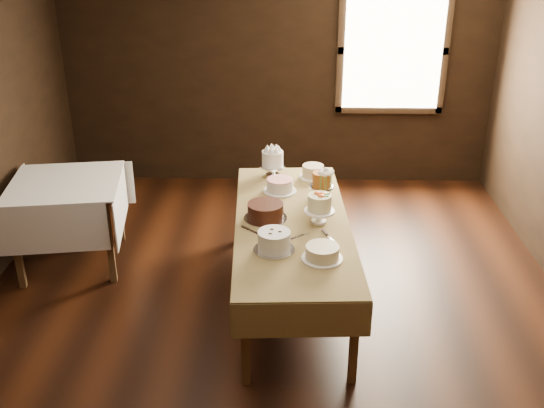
{
  "coord_description": "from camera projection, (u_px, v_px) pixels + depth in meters",
  "views": [
    {
      "loc": [
        0.11,
        -4.2,
        2.99
      ],
      "look_at": [
        0.0,
        0.2,
        0.95
      ],
      "focal_mm": 41.22,
      "sensor_mm": 36.0,
      "label": 1
    }
  ],
  "objects": [
    {
      "name": "cake_caramel",
      "position": [
        321.0,
        186.0,
        5.47
      ],
      "size": [
        0.22,
        0.22,
        0.25
      ],
      "color": "silver",
      "rests_on": "display_table"
    },
    {
      "name": "cake_meringue",
      "position": [
        273.0,
        164.0,
        5.92
      ],
      "size": [
        0.24,
        0.24,
        0.26
      ],
      "color": "silver",
      "rests_on": "display_table"
    },
    {
      "name": "cake_server_d",
      "position": [
        324.0,
        207.0,
        5.32
      ],
      "size": [
        0.15,
        0.22,
        0.01
      ],
      "primitive_type": "cube",
      "rotation": [
        0.0,
        0.0,
        1.03
      ],
      "color": "silver",
      "rests_on": "display_table"
    },
    {
      "name": "cake_server_b",
      "position": [
        331.0,
        240.0,
        4.78
      ],
      "size": [
        0.11,
        0.23,
        0.01
      ],
      "primitive_type": "cube",
      "rotation": [
        0.0,
        0.0,
        -1.19
      ],
      "color": "silver",
      "rests_on": "display_table"
    },
    {
      "name": "cake_speckled",
      "position": [
        313.0,
        172.0,
        5.9
      ],
      "size": [
        0.26,
        0.26,
        0.12
      ],
      "color": "white",
      "rests_on": "display_table"
    },
    {
      "name": "side_table",
      "position": [
        66.0,
        192.0,
        5.63
      ],
      "size": [
        1.1,
        1.1,
        0.82
      ],
      "rotation": [
        0.0,
        0.0,
        0.15
      ],
      "color": "#47311B",
      "rests_on": "ground"
    },
    {
      "name": "flower_bouquet",
      "position": [
        326.0,
        179.0,
        5.25
      ],
      "size": [
        0.14,
        0.14,
        0.2
      ],
      "primitive_type": null,
      "color": "white",
      "rests_on": "flower_vase"
    },
    {
      "name": "floor",
      "position": [
        271.0,
        320.0,
        5.07
      ],
      "size": [
        5.0,
        6.0,
        0.01
      ],
      "primitive_type": "cube",
      "color": "black",
      "rests_on": "ground"
    },
    {
      "name": "wall_back",
      "position": [
        278.0,
        67.0,
        7.2
      ],
      "size": [
        5.0,
        0.02,
        2.8
      ],
      "primitive_type": "cube",
      "color": "black",
      "rests_on": "ground"
    },
    {
      "name": "cake_chocolate",
      "position": [
        265.0,
        212.0,
        5.09
      ],
      "size": [
        0.36,
        0.36,
        0.14
      ],
      "color": "silver",
      "rests_on": "display_table"
    },
    {
      "name": "cake_cream",
      "position": [
        322.0,
        253.0,
        4.5
      ],
      "size": [
        0.33,
        0.33,
        0.11
      ],
      "color": "white",
      "rests_on": "display_table"
    },
    {
      "name": "cake_server_c",
      "position": [
        282.0,
        205.0,
        5.35
      ],
      "size": [
        0.04,
        0.24,
        0.01
      ],
      "primitive_type": "cube",
      "rotation": [
        0.0,
        0.0,
        1.65
      ],
      "color": "silver",
      "rests_on": "display_table"
    },
    {
      "name": "cake_server_a",
      "position": [
        300.0,
        236.0,
        4.84
      ],
      "size": [
        0.21,
        0.16,
        0.01
      ],
      "primitive_type": "cube",
      "rotation": [
        0.0,
        0.0,
        0.65
      ],
      "color": "silver",
      "rests_on": "display_table"
    },
    {
      "name": "display_table",
      "position": [
        292.0,
        227.0,
        5.11
      ],
      "size": [
        1.03,
        2.39,
        0.73
      ],
      "rotation": [
        0.0,
        0.0,
        0.05
      ],
      "color": "#47311B",
      "rests_on": "ground"
    },
    {
      "name": "flower_vase",
      "position": [
        325.0,
        199.0,
        5.33
      ],
      "size": [
        0.13,
        0.13,
        0.13
      ],
      "primitive_type": "imported",
      "rotation": [
        0.0,
        0.0,
        6.23
      ],
      "color": "#2D2823",
      "rests_on": "display_table"
    },
    {
      "name": "cake_server_e",
      "position": [
        256.0,
        233.0,
        4.88
      ],
      "size": [
        0.19,
        0.18,
        0.01
      ],
      "primitive_type": "cube",
      "rotation": [
        0.0,
        0.0,
        -0.74
      ],
      "color": "silver",
      "rests_on": "display_table"
    },
    {
      "name": "cake_flowers",
      "position": [
        319.0,
        210.0,
        5.01
      ],
      "size": [
        0.25,
        0.25,
        0.25
      ],
      "color": "white",
      "rests_on": "display_table"
    },
    {
      "name": "cake_swirl",
      "position": [
        274.0,
        242.0,
        4.6
      ],
      "size": [
        0.33,
        0.33,
        0.16
      ],
      "color": "silver",
      "rests_on": "display_table"
    },
    {
      "name": "cake_lattice",
      "position": [
        280.0,
        186.0,
        5.6
      ],
      "size": [
        0.33,
        0.33,
        0.11
      ],
      "color": "white",
      "rests_on": "display_table"
    },
    {
      "name": "window",
      "position": [
        393.0,
        51.0,
        7.03
      ],
      "size": [
        1.1,
        0.05,
        1.3
      ],
      "primitive_type": "cube",
      "color": "#FFEABF",
      "rests_on": "wall_back"
    }
  ]
}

